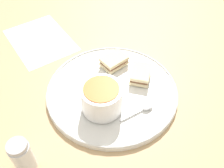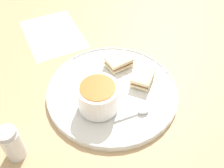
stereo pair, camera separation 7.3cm
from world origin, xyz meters
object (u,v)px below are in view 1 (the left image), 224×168
at_px(soup_bowl, 102,98).
at_px(spoon, 145,107).
at_px(salt_shaker, 22,156).
at_px(sandwich_half_near, 141,74).
at_px(sandwich_half_far, 114,61).

relative_size(soup_bowl, spoon, 1.08).
bearing_deg(salt_shaker, sandwich_half_near, -142.97).
xyz_separation_m(soup_bowl, sandwich_half_far, (-0.05, -0.16, -0.02)).
distance_m(soup_bowl, sandwich_half_near, 0.16).
relative_size(sandwich_half_near, sandwich_half_far, 0.96).
relative_size(spoon, sandwich_half_far, 1.07).
relative_size(spoon, salt_shaker, 1.01).
relative_size(sandwich_half_far, salt_shaker, 0.94).
xyz_separation_m(spoon, salt_shaker, (0.30, 0.12, 0.03)).
bearing_deg(spoon, sandwich_half_near, 61.38).
height_order(spoon, salt_shaker, salt_shaker).
distance_m(soup_bowl, salt_shaker, 0.23).
bearing_deg(spoon, sandwich_half_far, 84.90).
bearing_deg(soup_bowl, spoon, 171.14).
bearing_deg(salt_shaker, sandwich_half_far, -128.80).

